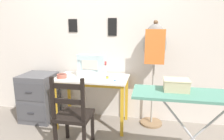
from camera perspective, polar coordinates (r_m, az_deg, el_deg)
The scene contains 13 objects.
ground_plane at distance 2.85m, azimuth -7.04°, elevation -17.63°, with size 14.00×14.00×0.00m, color gray.
wall_back at distance 3.06m, azimuth -4.08°, elevation 9.70°, with size 10.00×0.06×2.55m.
sewing_table at distance 2.83m, azimuth -5.74°, elevation -3.96°, with size 1.01×0.56×0.72m.
sewing_machine at distance 2.82m, azimuth -5.38°, elevation 1.04°, with size 0.41×0.16×0.34m.
fabric_bowl at distance 2.83m, azimuth -14.13°, elevation -1.67°, with size 0.13×0.13×0.06m.
scissors at distance 2.61m, azimuth 1.20°, elevation -3.12°, with size 0.12×0.12×0.01m.
thread_spool_near_machine at distance 2.72m, azimuth -1.34°, elevation -2.09°, with size 0.04×0.04×0.04m.
thread_spool_mid_table at distance 2.79m, azimuth 0.18°, elevation -1.71°, with size 0.04×0.04×0.04m.
wooden_chair at distance 2.40m, azimuth -11.04°, elevation -12.63°, with size 0.40×0.38×0.91m.
filing_cabinet at distance 3.29m, azimuth -20.09°, elevation -7.20°, with size 0.47×0.50×0.71m.
dress_form at distance 2.80m, azimuth 12.04°, elevation 5.29°, with size 0.32×0.32×1.50m.
ironing_board at distance 1.93m, azimuth 23.04°, elevation -7.52°, with size 1.12×0.37×0.86m.
storage_box at distance 1.92m, azimuth 17.88°, elevation -4.07°, with size 0.23×0.18×0.11m.
Camera 1 is at (0.79, -2.33, 1.44)m, focal length 32.00 mm.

